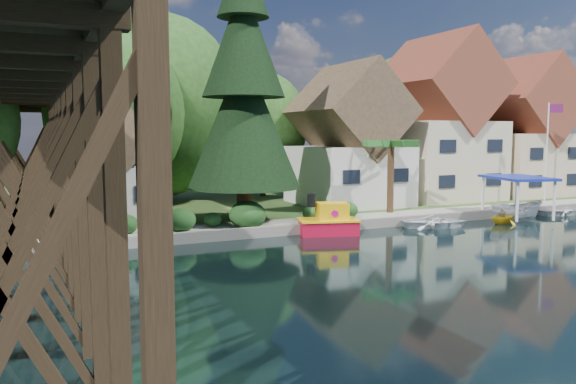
# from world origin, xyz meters

# --- Properties ---
(ground) EXTENTS (140.00, 140.00, 0.00)m
(ground) POSITION_xyz_m (0.00, 0.00, 0.00)
(ground) COLOR black
(ground) RESTS_ON ground
(bank) EXTENTS (140.00, 52.00, 0.50)m
(bank) POSITION_xyz_m (0.00, 34.00, 0.25)
(bank) COLOR #2A5020
(bank) RESTS_ON ground
(seawall) EXTENTS (60.00, 0.40, 0.62)m
(seawall) POSITION_xyz_m (4.00, 8.00, 0.31)
(seawall) COLOR slate
(seawall) RESTS_ON ground
(promenade) EXTENTS (50.00, 2.60, 0.06)m
(promenade) POSITION_xyz_m (6.00, 9.30, 0.53)
(promenade) COLOR gray
(promenade) RESTS_ON bank
(trestle_bridge) EXTENTS (4.12, 44.18, 9.30)m
(trestle_bridge) POSITION_xyz_m (-16.00, 5.17, 5.35)
(trestle_bridge) COLOR black
(trestle_bridge) RESTS_ON ground
(house_left) EXTENTS (7.64, 8.64, 11.02)m
(house_left) POSITION_xyz_m (7.00, 16.00, 5.14)
(house_left) COLOR silver
(house_left) RESTS_ON bank
(house_center) EXTENTS (8.65, 9.18, 13.89)m
(house_center) POSITION_xyz_m (16.00, 16.50, 6.42)
(house_center) COLOR beige
(house_center) RESTS_ON bank
(house_right) EXTENTS (8.15, 8.64, 12.45)m
(house_right) POSITION_xyz_m (25.00, 16.00, 5.78)
(house_right) COLOR #CEB594
(house_right) RESTS_ON bank
(shed) EXTENTS (5.09, 5.40, 7.85)m
(shed) POSITION_xyz_m (-11.00, 14.50, 3.83)
(shed) COLOR silver
(shed) RESTS_ON bank
(bg_trees) EXTENTS (49.90, 13.30, 10.57)m
(bg_trees) POSITION_xyz_m (1.00, 21.25, 7.29)
(bg_trees) COLOR #382314
(bg_trees) RESTS_ON bank
(shrubs) EXTENTS (15.76, 2.47, 1.70)m
(shrubs) POSITION_xyz_m (-4.60, 9.26, 1.23)
(shrubs) COLOR #183F17
(shrubs) RESTS_ON bank
(conifer) EXTENTS (7.06, 7.06, 17.37)m
(conifer) POSITION_xyz_m (-3.44, 11.03, 8.86)
(conifer) COLOR #382314
(conifer) RESTS_ON bank
(palm_tree) EXTENTS (4.90, 4.90, 5.37)m
(palm_tree) POSITION_xyz_m (7.03, 10.28, 5.19)
(palm_tree) COLOR #382314
(palm_tree) RESTS_ON bank
(flagpole) EXTENTS (1.19, 0.46, 7.96)m
(flagpole) POSITION_xyz_m (22.08, 10.21, 5.38)
(flagpole) COLOR white
(flagpole) RESTS_ON bank
(tugboat) EXTENTS (3.89, 2.79, 2.55)m
(tugboat) POSITION_xyz_m (0.50, 7.16, 0.76)
(tugboat) COLOR #B40C29
(tugboat) RESTS_ON ground
(boat_white_a) EXTENTS (5.04, 4.40, 0.87)m
(boat_white_a) POSITION_xyz_m (7.90, 6.56, 0.43)
(boat_white_a) COLOR white
(boat_white_a) RESTS_ON ground
(boat_canopy) EXTENTS (4.30, 5.42, 3.09)m
(boat_canopy) POSITION_xyz_m (14.82, 6.42, 1.33)
(boat_canopy) COLOR silver
(boat_canopy) RESTS_ON ground
(boat_yellow) EXTENTS (2.19, 1.90, 1.14)m
(boat_yellow) POSITION_xyz_m (13.08, 5.87, 0.57)
(boat_yellow) COLOR gold
(boat_yellow) RESTS_ON ground
(boat_white_b) EXTENTS (4.20, 3.19, 0.82)m
(boat_white_b) POSITION_xyz_m (20.24, 7.19, 0.41)
(boat_white_b) COLOR silver
(boat_white_b) RESTS_ON ground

